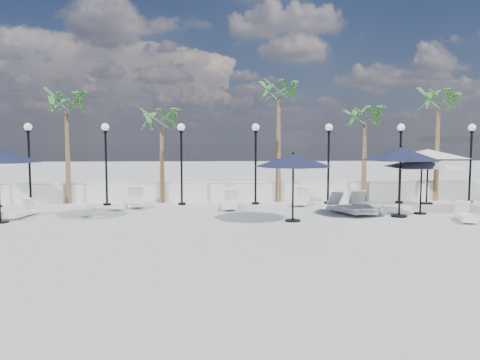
{
  "coord_description": "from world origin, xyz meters",
  "views": [
    {
      "loc": [
        -1.93,
        -15.57,
        3.1
      ],
      "look_at": [
        -0.95,
        2.66,
        1.5
      ],
      "focal_mm": 35.0,
      "sensor_mm": 36.0,
      "label": 1
    }
  ],
  "objects": [
    {
      "name": "ground",
      "position": [
        0.0,
        0.0,
        0.0
      ],
      "size": [
        100.0,
        100.0,
        0.0
      ],
      "primitive_type": "plane",
      "color": "#AEADA8",
      "rests_on": "ground"
    },
    {
      "name": "balustrade",
      "position": [
        0.0,
        7.5,
        0.47
      ],
      "size": [
        26.0,
        0.3,
        1.01
      ],
      "color": "silver",
      "rests_on": "ground"
    },
    {
      "name": "lamppost_0",
      "position": [
        -10.5,
        6.5,
        2.49
      ],
      "size": [
        0.36,
        0.36,
        3.84
      ],
      "color": "black",
      "rests_on": "ground"
    },
    {
      "name": "lamppost_1",
      "position": [
        -7.0,
        6.5,
        2.49
      ],
      "size": [
        0.36,
        0.36,
        3.84
      ],
      "color": "black",
      "rests_on": "ground"
    },
    {
      "name": "lamppost_2",
      "position": [
        -3.5,
        6.5,
        2.49
      ],
      "size": [
        0.36,
        0.36,
        3.84
      ],
      "color": "black",
      "rests_on": "ground"
    },
    {
      "name": "lamppost_3",
      "position": [
        0.0,
        6.5,
        2.49
      ],
      "size": [
        0.36,
        0.36,
        3.84
      ],
      "color": "black",
      "rests_on": "ground"
    },
    {
      "name": "lamppost_4",
      "position": [
        3.5,
        6.5,
        2.49
      ],
      "size": [
        0.36,
        0.36,
        3.84
      ],
      "color": "black",
      "rests_on": "ground"
    },
    {
      "name": "lamppost_5",
      "position": [
        7.0,
        6.5,
        2.49
      ],
      "size": [
        0.36,
        0.36,
        3.84
      ],
      "color": "black",
      "rests_on": "ground"
    },
    {
      "name": "lamppost_6",
      "position": [
        10.5,
        6.5,
        2.49
      ],
      "size": [
        0.36,
        0.36,
        3.84
      ],
      "color": "black",
      "rests_on": "ground"
    },
    {
      "name": "palm_0",
      "position": [
        -9.0,
        7.3,
        4.53
      ],
      "size": [
        2.6,
        2.6,
        5.5
      ],
      "color": "brown",
      "rests_on": "ground"
    },
    {
      "name": "palm_1",
      "position": [
        -4.5,
        7.3,
        3.75
      ],
      "size": [
        2.6,
        2.6,
        4.7
      ],
      "color": "brown",
      "rests_on": "ground"
    },
    {
      "name": "palm_2",
      "position": [
        1.2,
        7.3,
        5.12
      ],
      "size": [
        2.6,
        2.6,
        6.1
      ],
      "color": "brown",
      "rests_on": "ground"
    },
    {
      "name": "palm_3",
      "position": [
        5.5,
        7.3,
        3.95
      ],
      "size": [
        2.6,
        2.6,
        4.9
      ],
      "color": "brown",
      "rests_on": "ground"
    },
    {
      "name": "palm_4",
      "position": [
        9.2,
        7.3,
        4.73
      ],
      "size": [
        2.6,
        2.6,
        5.7
      ],
      "color": "brown",
      "rests_on": "ground"
    },
    {
      "name": "lounger_0",
      "position": [
        -9.62,
        3.26,
        0.21
      ],
      "size": [
        0.81,
        1.74,
        0.63
      ],
      "rotation": [
        0.0,
        0.0,
        -0.17
      ],
      "color": "silver",
      "rests_on": "ground"
    },
    {
      "name": "lounger_1",
      "position": [
        -5.57,
        6.05,
        0.27
      ],
      "size": [
        1.03,
        2.22,
        0.8
      ],
      "rotation": [
        0.0,
        0.0,
        0.16
      ],
      "color": "silver",
      "rests_on": "ground"
    },
    {
      "name": "lounger_2",
      "position": [
        -1.24,
        5.13,
        0.25
      ],
      "size": [
        0.83,
        2.07,
        0.76
      ],
      "rotation": [
        0.0,
        0.0,
        -0.09
      ],
      "color": "silver",
      "rests_on": "ground"
    },
    {
      "name": "lounger_3",
      "position": [
        -1.13,
        6.22,
        0.21
      ],
      "size": [
        0.75,
        1.74,
        0.63
      ],
      "rotation": [
        0.0,
        0.0,
        0.12
      ],
      "color": "silver",
      "rests_on": "ground"
    },
    {
      "name": "lounger_4",
      "position": [
        4.22,
        3.48,
        0.27
      ],
      "size": [
        0.8,
        2.17,
        0.8
      ],
      "rotation": [
        0.0,
        0.0,
        -0.05
      ],
      "color": "silver",
      "rests_on": "ground"
    },
    {
      "name": "lounger_5",
      "position": [
        2.16,
        6.22,
        0.25
      ],
      "size": [
        1.19,
        2.09,
        0.75
      ],
      "rotation": [
        0.0,
        0.0,
        -0.3
      ],
      "color": "silver",
      "rests_on": "ground"
    },
    {
      "name": "lounger_6",
      "position": [
        3.52,
        3.43,
        0.25
      ],
      "size": [
        1.33,
        2.1,
        0.75
      ],
      "rotation": [
        0.0,
        0.0,
        0.37
      ],
      "color": "silver",
      "rests_on": "ground"
    },
    {
      "name": "lounger_7",
      "position": [
        7.52,
        1.36,
        0.21
      ],
      "size": [
        1.03,
        1.78,
        0.63
      ],
      "rotation": [
        0.0,
        0.0,
        -0.31
      ],
      "color": "silver",
      "rests_on": "ground"
    },
    {
      "name": "side_table_0",
      "position": [
        -5.82,
        4.59,
        0.33
      ],
      "size": [
        0.56,
        0.56,
        0.55
      ],
      "color": "silver",
      "rests_on": "ground"
    },
    {
      "name": "side_table_1",
      "position": [
        -6.75,
        3.07,
        0.27
      ],
      "size": [
        0.46,
        0.46,
        0.45
      ],
      "color": "silver",
      "rests_on": "ground"
    },
    {
      "name": "side_table_2",
      "position": [
        4.88,
        2.9,
        0.3
      ],
      "size": [
        0.52,
        0.52,
        0.5
      ],
      "color": "silver",
      "rests_on": "ground"
    },
    {
      "name": "parasol_navy_mid",
      "position": [
        1.0,
        1.77,
        2.3
      ],
      "size": [
        2.92,
        2.92,
        2.61
      ],
      "color": "black",
      "rests_on": "ground"
    },
    {
      "name": "parasol_navy_right",
      "position": [
        5.43,
        2.56,
        2.51
      ],
      "size": [
        3.18,
        3.18,
        2.85
      ],
      "color": "black",
      "rests_on": "ground"
    },
    {
      "name": "parasol_cream_sq_a",
      "position": [
        6.58,
        3.2,
        2.27
      ],
      "size": [
        4.99,
        4.99,
        2.45
      ],
      "color": "black",
      "rests_on": "ground"
    },
    {
      "name": "parasol_cream_sq_b",
      "position": [
        8.23,
        6.2,
        2.6
      ],
      "size": [
        5.62,
        5.62,
        2.81
      ],
      "color": "black",
      "rests_on": "ground"
    }
  ]
}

